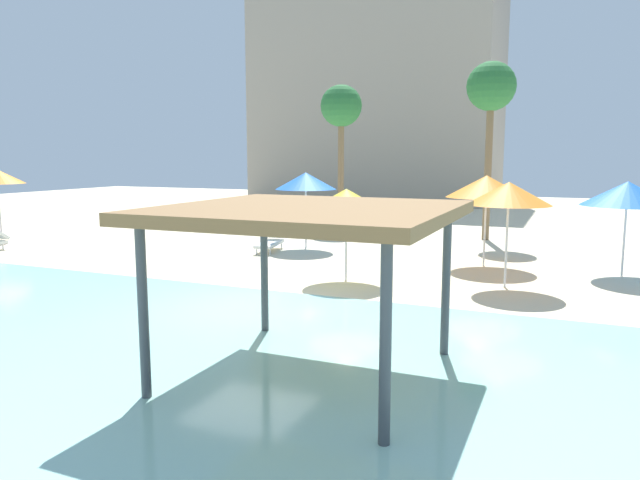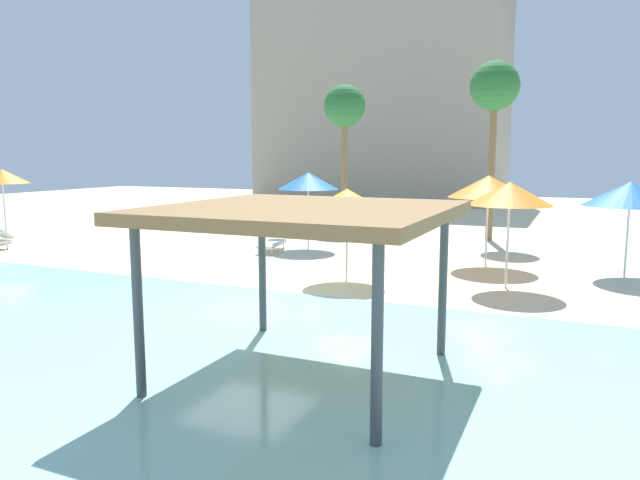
% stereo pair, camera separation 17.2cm
% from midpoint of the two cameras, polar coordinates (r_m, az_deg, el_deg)
% --- Properties ---
extents(ground_plane, '(80.00, 80.00, 0.00)m').
position_cam_midpoint_polar(ground_plane, '(13.36, -7.34, -6.44)').
color(ground_plane, beige).
extents(lagoon_water, '(44.00, 13.50, 0.04)m').
position_cam_midpoint_polar(lagoon_water, '(9.45, -24.20, -13.24)').
color(lagoon_water, '#99D1C6').
rests_on(lagoon_water, ground).
extents(shade_pavilion, '(4.12, 4.12, 2.62)m').
position_cam_midpoint_polar(shade_pavilion, '(8.72, -1.59, 2.23)').
color(shade_pavilion, '#42474C').
rests_on(shade_pavilion, ground).
extents(beach_umbrella_orange_2, '(2.11, 2.11, 2.70)m').
position_cam_midpoint_polar(beach_umbrella_orange_2, '(15.56, 17.50, 4.31)').
color(beach_umbrella_orange_2, silver).
rests_on(beach_umbrella_orange_2, ground).
extents(beach_umbrella_orange_3, '(2.41, 2.41, 2.77)m').
position_cam_midpoint_polar(beach_umbrella_orange_3, '(18.49, 15.56, 5.02)').
color(beach_umbrella_orange_3, silver).
rests_on(beach_umbrella_orange_3, ground).
extents(beach_umbrella_blue_4, '(2.20, 2.20, 2.75)m').
position_cam_midpoint_polar(beach_umbrella_blue_4, '(21.30, -1.62, 5.73)').
color(beach_umbrella_blue_4, silver).
rests_on(beach_umbrella_blue_4, ground).
extents(beach_umbrella_yellow_5, '(2.08, 2.08, 2.48)m').
position_cam_midpoint_polar(beach_umbrella_yellow_5, '(15.71, 2.25, 3.92)').
color(beach_umbrella_yellow_5, silver).
rests_on(beach_umbrella_yellow_5, ground).
extents(beach_umbrella_blue_6, '(2.45, 2.45, 2.66)m').
position_cam_midpoint_polar(beach_umbrella_blue_6, '(18.27, 27.37, 4.01)').
color(beach_umbrella_blue_6, silver).
rests_on(beach_umbrella_blue_6, ground).
extents(lounge_chair_0, '(0.97, 1.98, 0.74)m').
position_cam_midpoint_polar(lounge_chair_0, '(21.00, -5.04, -0.14)').
color(lounge_chair_0, white).
rests_on(lounge_chair_0, ground).
extents(palm_tree_0, '(1.90, 1.90, 6.97)m').
position_cam_midpoint_polar(palm_tree_0, '(24.45, 16.03, 13.66)').
color(palm_tree_0, brown).
rests_on(palm_tree_0, ground).
extents(palm_tree_1, '(1.90, 1.90, 6.56)m').
position_cam_midpoint_polar(palm_tree_1, '(27.56, 1.88, 12.51)').
color(palm_tree_1, brown).
rests_on(palm_tree_1, ground).
extents(hotel_block_0, '(17.21, 9.51, 14.94)m').
position_cam_midpoint_polar(hotel_block_0, '(45.25, 5.62, 13.35)').
color(hotel_block_0, '#9E9384').
rests_on(hotel_block_0, ground).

